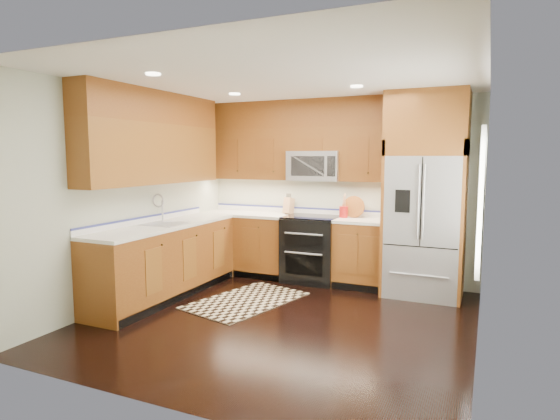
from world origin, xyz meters
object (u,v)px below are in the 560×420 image
at_px(refrigerator, 425,195).
at_px(utensil_crock, 344,209).
at_px(range, 312,249).
at_px(knife_block, 289,206).
at_px(rug, 246,300).

relative_size(refrigerator, utensil_crock, 7.69).
relative_size(range, utensil_crock, 2.79).
bearing_deg(knife_block, range, -22.79).
bearing_deg(rug, refrigerator, 45.76).
height_order(refrigerator, utensil_crock, refrigerator).
bearing_deg(range, refrigerator, -1.40).
bearing_deg(rug, knife_block, 105.73).
distance_m(refrigerator, rug, 2.64).
xyz_separation_m(range, rug, (-0.42, -1.22, -0.46)).
height_order(range, knife_block, knife_block).
relative_size(knife_block, utensil_crock, 0.90).
relative_size(rug, utensil_crock, 4.41).
relative_size(refrigerator, knife_block, 8.58).
xyz_separation_m(knife_block, utensil_crock, (0.88, -0.10, -0.01)).
xyz_separation_m(refrigerator, utensil_crock, (-1.11, 0.12, -0.25)).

